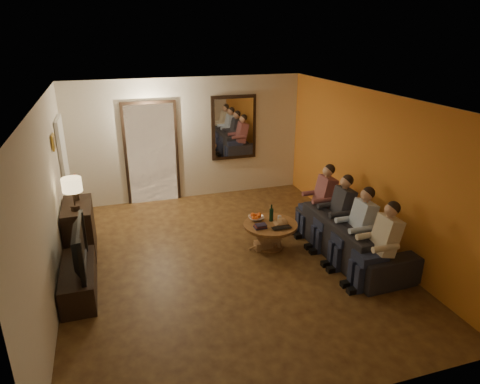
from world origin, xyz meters
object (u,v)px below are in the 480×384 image
object	(u,v)px
tv_stand	(79,280)
laptop	(283,229)
person_d	(321,202)
wine_bottle	(271,213)
sofa	(351,236)
dresser	(80,229)
table_lamp	(73,194)
coffee_table	(270,236)
dog	(269,233)
person_b	(358,230)
tv	(74,247)
person_c	(338,215)
person_a	(381,248)
bowl	(256,218)

from	to	relation	value
tv_stand	laptop	xyz separation A→B (m)	(3.16, 0.18, 0.25)
person_d	wine_bottle	world-z (taller)	person_d
sofa	dresser	bearing A→B (deg)	69.34
sofa	table_lamp	bearing A→B (deg)	72.05
dresser	coffee_table	size ratio (longest dim) A/B	1.06
coffee_table	dog	bearing A→B (deg)	-141.75
person_b	wine_bottle	xyz separation A→B (m)	(-1.03, 1.03, 0.01)
person_b	tv	bearing A→B (deg)	173.45
wine_bottle	laptop	distance (m)	0.41
dresser	person_c	bearing A→B (deg)	-15.30
person_b	dog	world-z (taller)	person_b
person_a	coffee_table	xyz separation A→B (m)	(-1.08, 1.53, -0.38)
dresser	bowl	distance (m)	2.94
dresser	person_c	world-z (taller)	person_c
table_lamp	person_a	distance (m)	4.68
table_lamp	person_d	world-z (taller)	table_lamp
tv	wine_bottle	distance (m)	3.16
person_b	person_d	xyz separation A→B (m)	(0.00, 1.20, 0.00)
person_d	bowl	xyz separation A→B (m)	(-1.26, -0.05, -0.12)
tv	dresser	bearing A→B (deg)	0.00
wine_bottle	tv	bearing A→B (deg)	-169.86
tv_stand	person_d	size ratio (longest dim) A/B	1.05
table_lamp	person_d	size ratio (longest dim) A/B	0.45
tv_stand	bowl	distance (m)	2.97
laptop	person_c	bearing A→B (deg)	-2.32
sofa	tv_stand	bearing A→B (deg)	85.64
person_d	laptop	world-z (taller)	person_d
tv	bowl	world-z (taller)	tv
sofa	dog	xyz separation A→B (m)	(-1.20, 0.61, -0.06)
tv_stand	person_a	xyz separation A→B (m)	(4.14, -1.08, 0.39)
person_c	wine_bottle	xyz separation A→B (m)	(-1.03, 0.43, 0.01)
dresser	wine_bottle	size ratio (longest dim) A/B	3.13
dog	bowl	world-z (taller)	dog
person_a	bowl	xyz separation A→B (m)	(-1.26, 1.75, -0.12)
person_c	laptop	world-z (taller)	person_c
person_d	dog	size ratio (longest dim) A/B	2.14
tv	person_c	world-z (taller)	person_c
person_d	person_c	bearing A→B (deg)	-90.00
tv_stand	sofa	bearing A→B (deg)	-2.37
tv_stand	wine_bottle	size ratio (longest dim) A/B	4.07
sofa	laptop	distance (m)	1.14
person_b	dog	distance (m)	1.47
coffee_table	laptop	size ratio (longest dim) A/B	2.78
tv_stand	coffee_table	size ratio (longest dim) A/B	1.38
table_lamp	person_c	xyz separation A→B (m)	(4.14, -0.91, -0.53)
table_lamp	tv_stand	world-z (taller)	table_lamp
person_a	wine_bottle	size ratio (longest dim) A/B	3.87
dresser	sofa	size ratio (longest dim) A/B	0.42
sofa	person_d	size ratio (longest dim) A/B	1.92
sofa	dog	size ratio (longest dim) A/B	4.12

